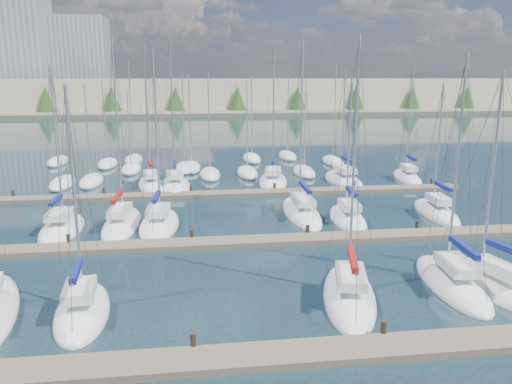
{
  "coord_description": "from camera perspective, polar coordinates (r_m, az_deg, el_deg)",
  "views": [
    {
      "loc": [
        -3.84,
        -15.46,
        10.95
      ],
      "look_at": [
        0.0,
        14.0,
        4.0
      ],
      "focal_mm": 35.0,
      "sensor_mm": 36.0,
      "label": 1
    }
  ],
  "objects": [
    {
      "name": "ground",
      "position": [
        76.34,
        -4.48,
        4.88
      ],
      "size": [
        400.0,
        400.0,
        0.0
      ],
      "primitive_type": "plane",
      "color": "#1C3038",
      "rests_on": "ground"
    },
    {
      "name": "dock_near",
      "position": [
        20.89,
        4.47,
        -17.99
      ],
      "size": [
        44.0,
        1.93,
        1.1
      ],
      "color": "#6B5E4C",
      "rests_on": "ground"
    },
    {
      "name": "dock_mid",
      "position": [
        33.49,
        -0.45,
        -5.64
      ],
      "size": [
        44.0,
        1.93,
        1.1
      ],
      "color": "#6B5E4C",
      "rests_on": "ground"
    },
    {
      "name": "dock_far",
      "position": [
        46.89,
        -2.53,
        -0.16
      ],
      "size": [
        44.0,
        1.93,
        1.1
      ],
      "color": "#6B5E4C",
      "rests_on": "ground"
    },
    {
      "name": "sailboat_c",
      "position": [
        25.4,
        -19.23,
        -12.7
      ],
      "size": [
        3.03,
        6.78,
        11.33
      ],
      "rotation": [
        0.0,
        0.0,
        0.09
      ],
      "color": "white",
      "rests_on": "ground"
    },
    {
      "name": "sailboat_m",
      "position": [
        42.93,
        19.89,
        -2.17
      ],
      "size": [
        3.21,
        8.04,
        11.11
      ],
      "rotation": [
        0.0,
        0.0,
        -0.1
      ],
      "color": "white",
      "rests_on": "ground"
    },
    {
      "name": "sailboat_n",
      "position": [
        51.57,
        -11.92,
        0.84
      ],
      "size": [
        3.52,
        8.38,
        14.63
      ],
      "rotation": [
        0.0,
        0.0,
        0.13
      ],
      "color": "white",
      "rests_on": "ground"
    },
    {
      "name": "sailboat_q",
      "position": [
        53.65,
        9.96,
        1.37
      ],
      "size": [
        3.32,
        8.68,
        12.41
      ],
      "rotation": [
        0.0,
        0.0,
        0.03
      ],
      "color": "white",
      "rests_on": "ground"
    },
    {
      "name": "sailboat_d",
      "position": [
        26.04,
        10.6,
        -11.49
      ],
      "size": [
        4.5,
        8.65,
        13.55
      ],
      "rotation": [
        0.0,
        0.0,
        -0.24
      ],
      "color": "white",
      "rests_on": "ground"
    },
    {
      "name": "sailboat_j",
      "position": [
        37.87,
        -10.98,
        -3.6
      ],
      "size": [
        3.26,
        8.24,
        13.61
      ],
      "rotation": [
        0.0,
        0.0,
        -0.05
      ],
      "color": "white",
      "rests_on": "ground"
    },
    {
      "name": "sailboat_k",
      "position": [
        40.48,
        5.22,
        -2.31
      ],
      "size": [
        2.88,
        9.8,
        14.6
      ],
      "rotation": [
        0.0,
        0.0,
        -0.02
      ],
      "color": "white",
      "rests_on": "ground"
    },
    {
      "name": "sailboat_r",
      "position": [
        56.48,
        16.91,
        1.61
      ],
      "size": [
        3.45,
        8.08,
        12.94
      ],
      "rotation": [
        0.0,
        0.0,
        -0.15
      ],
      "color": "white",
      "rests_on": "ground"
    },
    {
      "name": "sailboat_h",
      "position": [
        38.71,
        -21.3,
        -3.92
      ],
      "size": [
        2.82,
        7.31,
        12.43
      ],
      "rotation": [
        0.0,
        0.0,
        -0.0
      ],
      "color": "white",
      "rests_on": "ground"
    },
    {
      "name": "sailboat_e",
      "position": [
        28.96,
        21.45,
        -9.62
      ],
      "size": [
        3.35,
        8.2,
        12.79
      ],
      "rotation": [
        0.0,
        0.0,
        -0.1
      ],
      "color": "white",
      "rests_on": "ground"
    },
    {
      "name": "sailboat_o",
      "position": [
        50.81,
        -9.23,
        0.76
      ],
      "size": [
        3.31,
        8.4,
        15.41
      ],
      "rotation": [
        0.0,
        0.0,
        0.04
      ],
      "color": "white",
      "rests_on": "ground"
    },
    {
      "name": "sailboat_i",
      "position": [
        38.53,
        -15.1,
        -3.52
      ],
      "size": [
        2.85,
        9.01,
        14.5
      ],
      "rotation": [
        0.0,
        0.0,
        -0.04
      ],
      "color": "white",
      "rests_on": "ground"
    },
    {
      "name": "sailboat_p",
      "position": [
        52.24,
        1.96,
        1.26
      ],
      "size": [
        4.38,
        9.13,
        14.71
      ],
      "rotation": [
        0.0,
        0.0,
        -0.17
      ],
      "color": "white",
      "rests_on": "ground"
    },
    {
      "name": "sailboat_f",
      "position": [
        29.23,
        25.25,
        -9.78
      ],
      "size": [
        4.17,
        8.6,
        11.98
      ],
      "rotation": [
        0.0,
        0.0,
        0.23
      ],
      "color": "white",
      "rests_on": "ground"
    },
    {
      "name": "sailboat_l",
      "position": [
        39.26,
        10.44,
        -2.98
      ],
      "size": [
        3.09,
        7.65,
        11.53
      ],
      "rotation": [
        0.0,
        0.0,
        -0.09
      ],
      "color": "white",
      "rests_on": "ground"
    },
    {
      "name": "distant_boats",
      "position": [
        60.17,
        -7.8,
        2.84
      ],
      "size": [
        36.93,
        20.75,
        13.3
      ],
      "color": "#9EA0A5",
      "rests_on": "ground"
    },
    {
      "name": "shoreline",
      "position": [
        165.54,
        -10.92,
        11.72
      ],
      "size": [
        400.0,
        60.0,
        38.0
      ],
      "color": "#666B51",
      "rests_on": "ground"
    }
  ]
}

